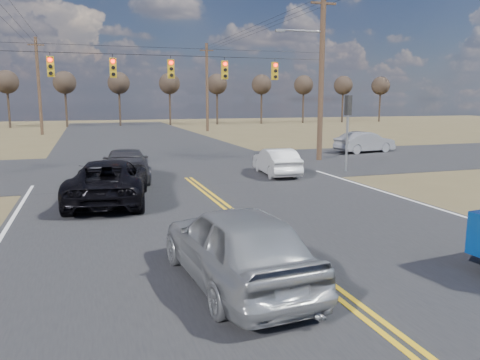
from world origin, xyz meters
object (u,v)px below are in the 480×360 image
object	(u,v)px
black_suv	(109,181)
cross_car_east_near	(365,142)
white_car_queue	(276,162)
dgrey_car_queue	(126,165)
silver_suv	(236,245)

from	to	relation	value
black_suv	cross_car_east_near	size ratio (longest dim) A/B	1.28
white_car_queue	dgrey_car_queue	xyz separation A→B (m)	(-7.20, 0.48, 0.08)
cross_car_east_near	silver_suv	bearing A→B (deg)	131.74
white_car_queue	cross_car_east_near	xyz separation A→B (m)	(9.66, 7.21, 0.07)
silver_suv	black_suv	world-z (taller)	silver_suv
silver_suv	white_car_queue	world-z (taller)	silver_suv
silver_suv	cross_car_east_near	world-z (taller)	silver_suv
silver_suv	white_car_queue	xyz separation A→B (m)	(6.08, 12.60, -0.17)
dgrey_car_queue	white_car_queue	bearing A→B (deg)	-179.81
black_suv	cross_car_east_near	distance (m)	20.99
black_suv	white_car_queue	xyz separation A→B (m)	(8.15, 3.90, -0.12)
cross_car_east_near	white_car_queue	bearing A→B (deg)	116.93
silver_suv	cross_car_east_near	size ratio (longest dim) A/B	1.10
dgrey_car_queue	black_suv	bearing A→B (deg)	81.73
silver_suv	dgrey_car_queue	bearing A→B (deg)	-89.78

